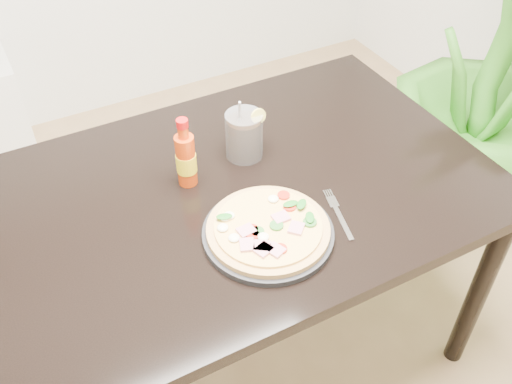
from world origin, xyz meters
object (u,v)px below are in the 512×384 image
plate (268,233)px  pizza (268,228)px  hot_sauce_bottle (186,159)px  cola_cup (244,136)px  houseplant (497,73)px  dining_table (236,210)px  fork (338,212)px

plate → pizza: bearing=-171.0°
hot_sauce_bottle → plate: bearing=-71.1°
pizza → cola_cup: (0.10, 0.31, 0.04)m
pizza → cola_cup: bearing=72.8°
hot_sauce_bottle → pizza: bearing=-71.4°
plate → houseplant: bearing=18.2°
dining_table → pizza: pizza is taller
cola_cup → fork: cola_cup is taller
dining_table → hot_sauce_bottle: bearing=142.1°
plate → hot_sauce_bottle: hot_sauce_bottle is taller
pizza → dining_table: bearing=87.3°
plate → hot_sauce_bottle: size_ratio=1.58×
hot_sauce_bottle → houseplant: (1.30, 0.12, -0.17)m
dining_table → plate: (-0.01, -0.20, 0.09)m
fork → houseplant: 1.09m
pizza → cola_cup: size_ratio=1.55×
fork → houseplant: size_ratio=0.14×
cola_cup → houseplant: bearing=4.3°
hot_sauce_bottle → cola_cup: bearing=10.4°
dining_table → cola_cup: (0.09, 0.11, 0.15)m
hot_sauce_bottle → dining_table: bearing=-37.9°
hot_sauce_bottle → fork: (0.29, -0.29, -0.08)m
dining_table → plate: 0.22m
dining_table → hot_sauce_bottle: hot_sauce_bottle is taller
pizza → fork: size_ratio=1.62×
hot_sauce_bottle → cola_cup: size_ratio=1.05×
pizza → houseplant: bearing=18.2°
pizza → hot_sauce_bottle: size_ratio=1.47×
dining_table → fork: fork is taller
houseplant → hot_sauce_bottle: bearing=-174.8°
houseplant → cola_cup: bearing=-175.7°
plate → pizza: 0.02m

